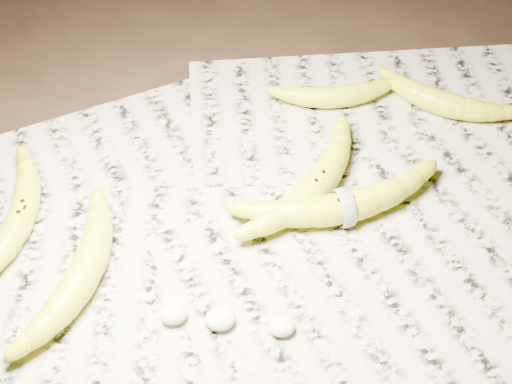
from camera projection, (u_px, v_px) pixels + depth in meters
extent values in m
plane|color=black|center=(266.00, 214.00, 0.91)|extent=(3.00, 3.00, 0.00)
cube|color=#A6A08E|center=(273.00, 222.00, 0.89)|extent=(0.90, 0.70, 0.01)
torus|color=white|center=(344.00, 206.00, 0.88)|extent=(0.01, 0.05, 0.05)
ellipsoid|color=beige|center=(173.00, 312.00, 0.79)|extent=(0.03, 0.03, 0.02)
ellipsoid|color=beige|center=(220.00, 317.00, 0.79)|extent=(0.03, 0.03, 0.02)
ellipsoid|color=beige|center=(282.00, 325.00, 0.78)|extent=(0.03, 0.02, 0.02)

